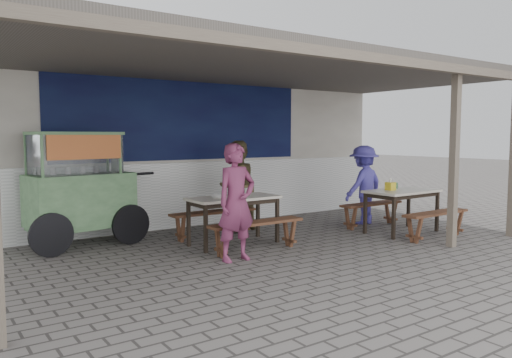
{
  "coord_description": "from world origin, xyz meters",
  "views": [
    {
      "loc": [
        -4.41,
        -5.37,
        1.7
      ],
      "look_at": [
        -0.05,
        0.9,
        1.03
      ],
      "focal_mm": 35.0,
      "sensor_mm": 36.0,
      "label": 1
    }
  ],
  "objects": [
    {
      "name": "bench_left_wall",
      "position": [
        -0.3,
        1.77,
        0.34
      ],
      "size": [
        1.52,
        0.28,
        0.45
      ],
      "rotation": [
        0.0,
        0.0,
        0.0
      ],
      "color": "brown",
      "rests_on": "ground"
    },
    {
      "name": "bench_right_wall",
      "position": [
        2.62,
        0.96,
        0.34
      ],
      "size": [
        1.42,
        0.31,
        0.45
      ],
      "rotation": [
        0.0,
        0.0,
        0.02
      ],
      "color": "brown",
      "rests_on": "ground"
    },
    {
      "name": "warung_roof",
      "position": [
        0.02,
        0.9,
        2.71
      ],
      "size": [
        9.0,
        4.21,
        2.81
      ],
      "color": "#524D46",
      "rests_on": "ground"
    },
    {
      "name": "bench_right_street",
      "position": [
        2.64,
        -0.41,
        0.34
      ],
      "size": [
        1.42,
        0.31,
        0.45
      ],
      "rotation": [
        0.0,
        0.0,
        0.02
      ],
      "color": "brown",
      "rests_on": "ground"
    },
    {
      "name": "tissue_box",
      "position": [
        2.44,
        0.38,
        0.82
      ],
      "size": [
        0.14,
        0.14,
        0.14
      ],
      "primitive_type": "cube",
      "rotation": [
        0.0,
        0.0,
        0.03
      ],
      "color": "yellow",
      "rests_on": "table_right"
    },
    {
      "name": "condiment_jar",
      "position": [
        0.06,
        1.32,
        0.8
      ],
      "size": [
        0.09,
        0.09,
        0.1
      ],
      "primitive_type": "cylinder",
      "color": "beige",
      "rests_on": "table_left"
    },
    {
      "name": "vendor_cart",
      "position": [
        -2.3,
        2.38,
        0.95
      ],
      "size": [
        2.14,
        1.07,
        1.75
      ],
      "rotation": [
        0.0,
        0.0,
        0.14
      ],
      "color": "#71A36D",
      "rests_on": "ground"
    },
    {
      "name": "patron_right_table",
      "position": [
        2.74,
        1.27,
        0.75
      ],
      "size": [
        1.04,
        0.68,
        1.51
      ],
      "primitive_type": "imported",
      "rotation": [
        0.0,
        0.0,
        3.27
      ],
      "color": "#5047B7",
      "rests_on": "ground"
    },
    {
      "name": "patron_street_side",
      "position": [
        -0.81,
        0.27,
        0.8
      ],
      "size": [
        0.6,
        0.4,
        1.6
      ],
      "primitive_type": "imported",
      "rotation": [
        0.0,
        0.0,
        0.03
      ],
      "color": "#752E52",
      "rests_on": "ground"
    },
    {
      "name": "ground",
      "position": [
        0.0,
        0.0,
        0.0
      ],
      "size": [
        60.0,
        60.0,
        0.0
      ],
      "primitive_type": "plane",
      "color": "#5F5A56",
      "rests_on": "ground"
    },
    {
      "name": "donation_box",
      "position": [
        2.68,
        0.52,
        0.8
      ],
      "size": [
        0.18,
        0.14,
        0.11
      ],
      "primitive_type": "cube",
      "rotation": [
        0.0,
        0.0,
        0.24
      ],
      "color": "#337240",
      "rests_on": "table_right"
    },
    {
      "name": "back_wall",
      "position": [
        -0.0,
        3.58,
        1.72
      ],
      "size": [
        9.0,
        1.28,
        3.5
      ],
      "color": "beige",
      "rests_on": "ground"
    },
    {
      "name": "condiment_bowl",
      "position": [
        -0.58,
        1.17,
        0.77
      ],
      "size": [
        0.25,
        0.25,
        0.05
      ],
      "primitive_type": "imported",
      "rotation": [
        0.0,
        0.0,
        0.41
      ],
      "color": "silver",
      "rests_on": "table_left"
    },
    {
      "name": "patron_wall_side",
      "position": [
        0.33,
        2.04,
        0.8
      ],
      "size": [
        0.92,
        0.81,
        1.61
      ],
      "primitive_type": "imported",
      "rotation": [
        0.0,
        0.0,
        3.43
      ],
      "color": "brown",
      "rests_on": "ground"
    },
    {
      "name": "bench_left_street",
      "position": [
        -0.3,
        0.52,
        0.34
      ],
      "size": [
        1.52,
        0.28,
        0.45
      ],
      "rotation": [
        0.0,
        0.0,
        0.0
      ],
      "color": "brown",
      "rests_on": "ground"
    },
    {
      "name": "table_right",
      "position": [
        2.63,
        0.28,
        0.67
      ],
      "size": [
        1.32,
        0.76,
        0.75
      ],
      "rotation": [
        0.0,
        0.0,
        0.02
      ],
      "color": "silver",
      "rests_on": "ground"
    },
    {
      "name": "table_left",
      "position": [
        -0.3,
        1.15,
        0.67
      ],
      "size": [
        1.42,
        0.66,
        0.75
      ],
      "rotation": [
        0.0,
        0.0,
        0.0
      ],
      "color": "silver",
      "rests_on": "ground"
    }
  ]
}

